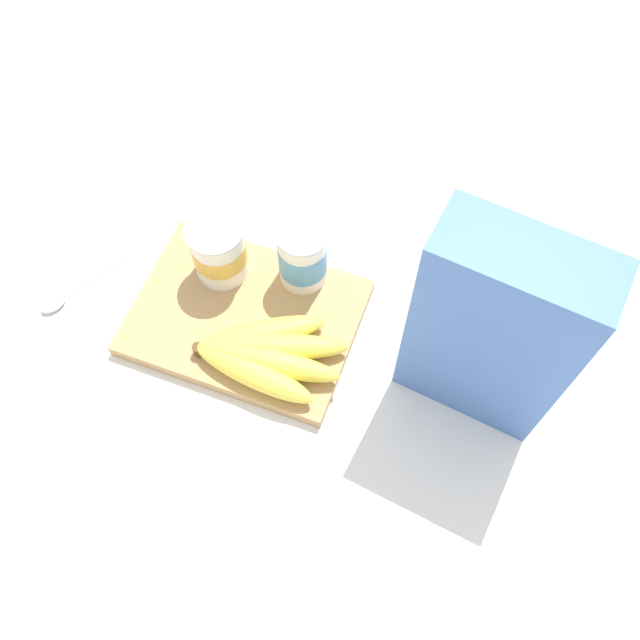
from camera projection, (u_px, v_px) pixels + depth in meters
name	position (u px, v px, depth m)	size (l,w,h in m)	color
ground_plane	(246.00, 321.00, 0.91)	(2.40, 2.40, 0.00)	silver
cutting_board	(245.00, 317.00, 0.90)	(0.29, 0.21, 0.02)	tan
cereal_box	(494.00, 331.00, 0.73)	(0.18, 0.08, 0.30)	#4770B7
yogurt_cup_front	(219.00, 250.00, 0.88)	(0.08, 0.08, 0.09)	white
yogurt_cup_back	(303.00, 256.00, 0.88)	(0.06, 0.06, 0.10)	white
banana_bunch	(264.00, 354.00, 0.84)	(0.19, 0.14, 0.04)	yellow
spoon	(70.00, 292.00, 0.92)	(0.07, 0.13, 0.01)	silver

